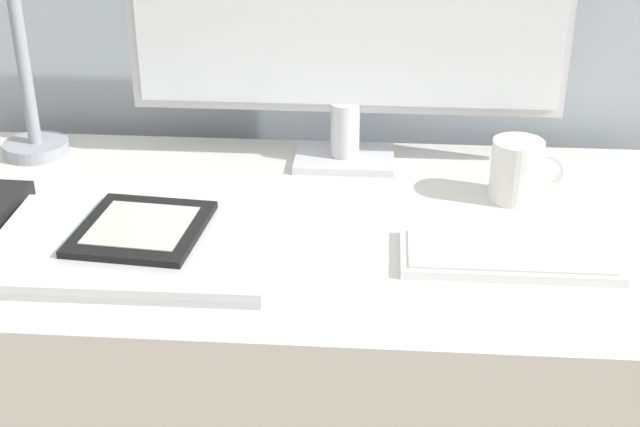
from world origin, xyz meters
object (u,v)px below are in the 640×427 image
Objects in this scene: keyboard at (508,255)px; laptop at (134,247)px; coffee_mug at (518,170)px; ereader at (141,228)px.

keyboard is 0.75× the size of laptop.
keyboard is 0.46m from laptop.
coffee_mug is at bearing 21.51° from laptop.
keyboard is 0.18m from coffee_mug.
ereader is 1.71× the size of coffee_mug.
laptop is at bearing -103.97° from ereader.
coffee_mug reaches higher than ereader.
coffee_mug reaches higher than keyboard.
coffee_mug is at bearing 80.46° from keyboard.
laptop is at bearing -158.49° from coffee_mug.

